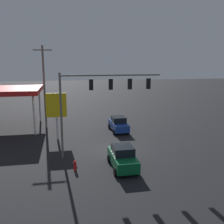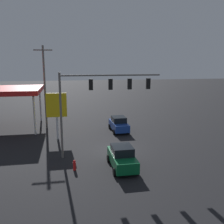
% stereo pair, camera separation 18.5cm
% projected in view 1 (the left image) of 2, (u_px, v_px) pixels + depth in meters
% --- Properties ---
extents(ground_plane, '(200.00, 200.00, 0.00)m').
position_uv_depth(ground_plane, '(116.00, 150.00, 25.25)').
color(ground_plane, black).
extents(traffic_signal_assembly, '(9.33, 0.43, 7.91)m').
position_uv_depth(traffic_signal_assembly, '(101.00, 92.00, 22.76)').
color(traffic_signal_assembly, slate).
rests_on(traffic_signal_assembly, ground).
extents(utility_pole, '(2.40, 0.26, 10.91)m').
position_uv_depth(utility_pole, '(44.00, 85.00, 33.01)').
color(utility_pole, slate).
rests_on(utility_pole, ground).
extents(price_sign, '(2.31, 0.27, 5.37)m').
position_uv_depth(price_sign, '(56.00, 107.00, 28.20)').
color(price_sign, silver).
rests_on(price_sign, ground).
extents(sedan_waiting, '(2.16, 4.45, 1.93)m').
position_uv_depth(sedan_waiting, '(118.00, 124.00, 32.04)').
color(sedan_waiting, navy).
rests_on(sedan_waiting, ground).
extents(sedan_far, '(2.07, 4.41, 1.93)m').
position_uv_depth(sedan_far, '(123.00, 157.00, 20.93)').
color(sedan_far, '#0C592D').
rests_on(sedan_far, ground).
extents(fire_hydrant, '(0.24, 0.24, 0.88)m').
position_uv_depth(fire_hydrant, '(75.00, 165.00, 20.51)').
color(fire_hydrant, red).
rests_on(fire_hydrant, ground).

